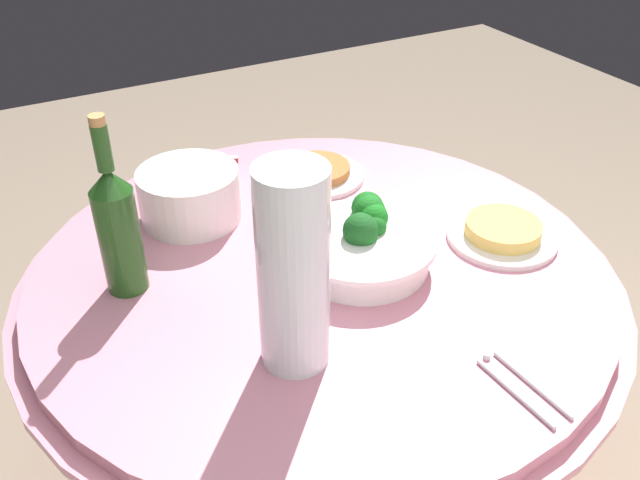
{
  "coord_description": "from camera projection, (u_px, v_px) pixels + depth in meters",
  "views": [
    {
      "loc": [
        0.51,
        0.94,
        1.51
      ],
      "look_at": [
        0.0,
        0.0,
        0.79
      ],
      "focal_mm": 38.6,
      "sensor_mm": 36.0,
      "label": 1
    }
  ],
  "objects": [
    {
      "name": "decorative_fruit_vase",
      "position": [
        294.0,
        282.0,
        1.02
      ],
      "size": [
        0.11,
        0.11,
        0.34
      ],
      "color": "silver",
      "rests_on": "buffet_table"
    },
    {
      "name": "broccoli_bowl",
      "position": [
        361.0,
        243.0,
        1.3
      ],
      "size": [
        0.28,
        0.28,
        0.11
      ],
      "color": "white",
      "rests_on": "buffet_table"
    },
    {
      "name": "plate_stack",
      "position": [
        190.0,
        195.0,
        1.42
      ],
      "size": [
        0.21,
        0.21,
        0.11
      ],
      "color": "white",
      "rests_on": "buffet_table"
    },
    {
      "name": "label_placard_front",
      "position": [
        227.0,
        166.0,
        1.58
      ],
      "size": [
        0.05,
        0.03,
        0.05
      ],
      "color": "white",
      "rests_on": "buffet_table"
    },
    {
      "name": "wine_bottle",
      "position": [
        118.0,
        227.0,
        1.19
      ],
      "size": [
        0.07,
        0.07,
        0.34
      ],
      "color": "#1F4C19",
      "rests_on": "buffet_table"
    },
    {
      "name": "food_plate_peanuts",
      "position": [
        317.0,
        172.0,
        1.59
      ],
      "size": [
        0.22,
        0.22,
        0.03
      ],
      "color": "white",
      "rests_on": "buffet_table"
    },
    {
      "name": "food_plate_noodles",
      "position": [
        502.0,
        233.0,
        1.38
      ],
      "size": [
        0.22,
        0.22,
        0.04
      ],
      "color": "white",
      "rests_on": "buffet_table"
    },
    {
      "name": "buffet_table",
      "position": [
        320.0,
        395.0,
        1.52
      ],
      "size": [
        1.16,
        1.16,
        0.74
      ],
      "color": "maroon",
      "rests_on": "ground_plane"
    },
    {
      "name": "serving_tongs",
      "position": [
        520.0,
        385.0,
        1.05
      ],
      "size": [
        0.05,
        0.17,
        0.01
      ],
      "color": "silver",
      "rests_on": "buffet_table"
    }
  ]
}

